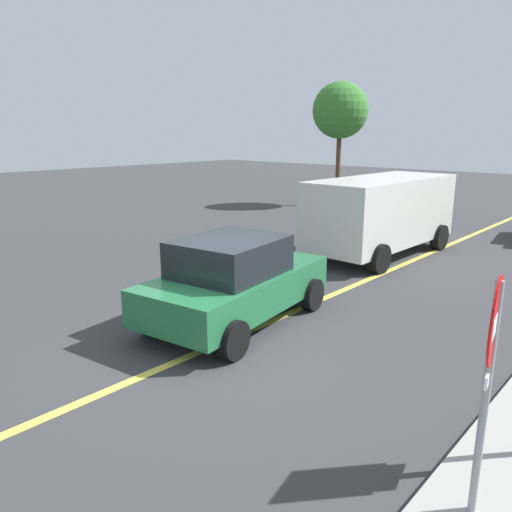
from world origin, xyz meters
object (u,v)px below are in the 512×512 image
Objects in this scene: stop_sign at (490,362)px; tree_left_verge at (340,111)px; white_van at (382,211)px; car_green_approaching at (235,280)px.

tree_left_verge is (16.26, 12.00, 2.81)m from stop_sign.
tree_left_verge is (7.66, 6.45, 3.14)m from white_van.
car_green_approaching is at bearing -153.74° from tree_left_verge.
white_van is 10.49m from tree_left_verge.
stop_sign is 0.57× the size of car_green_approaching.
white_van reaches higher than car_green_approaching.
stop_sign is 5.46m from car_green_approaching.
car_green_approaching is 0.71× the size of tree_left_verge.
car_green_approaching is 16.24m from tree_left_verge.
stop_sign is at bearing -147.15° from white_van.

